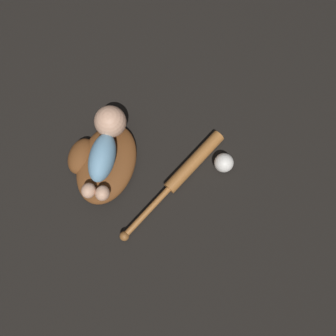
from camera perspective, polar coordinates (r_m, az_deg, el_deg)
The scene contains 5 objects.
ground_plane at distance 1.30m, azimuth -10.26°, elevation -1.47°, with size 6.00×6.00×0.00m, color black.
baseball_glove at distance 1.27m, azimuth -11.34°, elevation 0.98°, with size 0.35×0.29×0.08m.
baby_figure at distance 1.20m, azimuth -10.85°, elevation 4.13°, with size 0.35×0.18×0.12m.
baseball_bat at distance 1.26m, azimuth 2.92°, elevation -0.68°, with size 0.53×0.20×0.05m.
baseball at distance 1.27m, azimuth 9.69°, elevation 0.91°, with size 0.07×0.07×0.07m.
Camera 1 is at (-0.14, -0.32, 1.25)m, focal length 35.00 mm.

